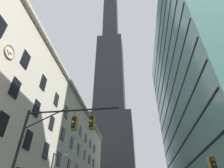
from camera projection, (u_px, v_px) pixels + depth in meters
The scene contains 4 objects.
station_building at pixel (28, 144), 35.52m from camera, with size 17.30×64.70×23.81m.
dark_skyscraper at pixel (110, 93), 126.72m from camera, with size 27.92×27.92×227.60m.
glass_office_midrise at pixel (210, 92), 44.65m from camera, with size 19.72×47.64×50.39m.
traffic_signal_mast at pixel (57, 136), 13.47m from camera, with size 7.67×0.63×7.97m.
Camera 1 is at (1.89, -7.07, 1.33)m, focal length 29.05 mm.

